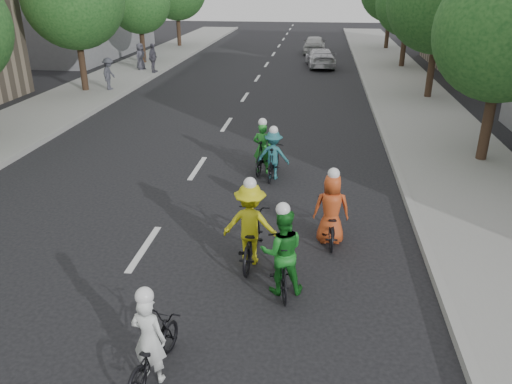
% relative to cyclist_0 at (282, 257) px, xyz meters
% --- Properties ---
extents(ground, '(120.00, 120.00, 0.00)m').
position_rel_cyclist_0_xyz_m(ground, '(-3.09, 1.14, -0.68)').
color(ground, black).
rests_on(ground, ground).
extents(sidewalk_left, '(4.00, 80.00, 0.15)m').
position_rel_cyclist_0_xyz_m(sidewalk_left, '(-11.09, 11.14, -0.61)').
color(sidewalk_left, gray).
rests_on(sidewalk_left, ground).
extents(curb_left, '(0.18, 80.00, 0.18)m').
position_rel_cyclist_0_xyz_m(curb_left, '(-9.14, 11.14, -0.59)').
color(curb_left, '#999993').
rests_on(curb_left, ground).
extents(sidewalk_right, '(4.00, 80.00, 0.15)m').
position_rel_cyclist_0_xyz_m(sidewalk_right, '(4.91, 11.14, -0.61)').
color(sidewalk_right, gray).
rests_on(sidewalk_right, ground).
extents(curb_right, '(0.18, 80.00, 0.18)m').
position_rel_cyclist_0_xyz_m(curb_right, '(2.96, 11.14, -0.59)').
color(curb_right, '#999993').
rests_on(curb_right, ground).
extents(tree_l_4, '(4.00, 4.00, 5.97)m').
position_rel_cyclist_0_xyz_m(tree_l_4, '(-11.29, 25.14, 3.28)').
color(tree_l_4, black).
rests_on(tree_l_4, ground).
extents(tree_r_0, '(4.00, 4.00, 5.97)m').
position_rel_cyclist_0_xyz_m(tree_r_0, '(5.71, 7.74, 3.28)').
color(tree_r_0, black).
rests_on(tree_r_0, ground).
extents(tree_r_2, '(4.00, 4.00, 5.97)m').
position_rel_cyclist_0_xyz_m(tree_r_2, '(5.71, 25.74, 3.28)').
color(tree_r_2, black).
rests_on(tree_r_2, ground).
extents(cyclist_0, '(0.90, 1.76, 1.82)m').
position_rel_cyclist_0_xyz_m(cyclist_0, '(0.00, 0.00, 0.00)').
color(cyclist_0, black).
rests_on(cyclist_0, ground).
extents(cyclist_1, '(1.13, 1.89, 1.88)m').
position_rel_cyclist_0_xyz_m(cyclist_1, '(-0.72, 0.95, 0.00)').
color(cyclist_1, black).
rests_on(cyclist_1, ground).
extents(cyclist_2, '(0.80, 1.68, 1.75)m').
position_rel_cyclist_0_xyz_m(cyclist_2, '(0.92, 2.03, -0.08)').
color(cyclist_2, black).
rests_on(cyclist_2, ground).
extents(cyclist_3, '(0.68, 1.75, 1.68)m').
position_rel_cyclist_0_xyz_m(cyclist_3, '(-1.06, 6.12, -0.09)').
color(cyclist_3, black).
rests_on(cyclist_3, ground).
extents(cyclist_4, '(0.97, 1.65, 1.58)m').
position_rel_cyclist_0_xyz_m(cyclist_4, '(-0.70, 5.66, -0.07)').
color(cyclist_4, black).
rests_on(cyclist_4, ground).
extents(cyclist_5, '(0.79, 1.62, 1.57)m').
position_rel_cyclist_0_xyz_m(cyclist_5, '(-1.70, -2.45, -0.18)').
color(cyclist_5, black).
rests_on(cyclist_5, ground).
extents(follow_car_lead, '(2.19, 4.33, 1.21)m').
position_rel_cyclist_0_xyz_m(follow_car_lead, '(0.49, 25.56, -0.08)').
color(follow_car_lead, silver).
rests_on(follow_car_lead, ground).
extents(follow_car_trail, '(1.65, 4.03, 1.37)m').
position_rel_cyclist_0_xyz_m(follow_car_trail, '(-0.01, 31.87, -0.00)').
color(follow_car_trail, silver).
rests_on(follow_car_trail, ground).
extents(spectator_0, '(0.61, 1.04, 1.58)m').
position_rel_cyclist_0_xyz_m(spectator_0, '(-10.05, 16.36, 0.26)').
color(spectator_0, '#43454F').
rests_on(spectator_0, sidewalk_left).
extents(spectator_1, '(0.50, 1.03, 1.69)m').
position_rel_cyclist_0_xyz_m(spectator_1, '(-9.39, 21.40, 0.31)').
color(spectator_1, '#565462').
rests_on(spectator_1, sidewalk_left).
extents(spectator_2, '(0.75, 0.90, 1.58)m').
position_rel_cyclist_0_xyz_m(spectator_2, '(-10.51, 22.39, 0.25)').
color(spectator_2, '#494855').
rests_on(spectator_2, sidewalk_left).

